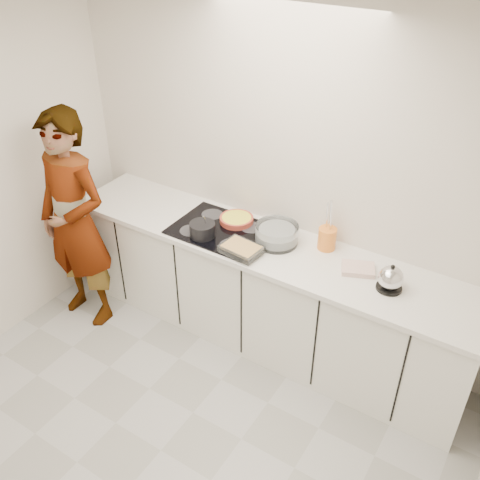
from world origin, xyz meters
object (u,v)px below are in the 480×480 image
Objects in this scene: utensil_crock at (327,238)px; cook at (75,222)px; hob at (221,230)px; mixing_bowl at (277,235)px; saucepan at (202,229)px; kettle at (391,279)px; tart_dish at (237,219)px; baking_dish at (241,249)px.

cook is (-1.80, -0.72, -0.08)m from utensil_crock.
mixing_bowl is at bearing 10.70° from hob.
hob is at bearing -169.30° from mixing_bowl.
saucepan reaches higher than hob.
kettle is at bearing 6.19° from saucepan.
tart_dish is at bearing -174.97° from utensil_crock.
cook is at bearing -158.06° from mixing_bowl.
baking_dish is 1.03m from kettle.
tart_dish is 0.19× the size of cook.
mixing_bowl is at bearing 61.75° from baking_dish.
kettle is at bearing 10.02° from baking_dish.
hob is 0.34m from baking_dish.
kettle is (1.01, 0.18, 0.04)m from baking_dish.
mixing_bowl is 0.88m from kettle.
cook is at bearing -148.58° from tart_dish.
cook is at bearing -153.79° from hob.
cook is at bearing -167.72° from kettle.
hob is 0.44m from mixing_bowl.
tart_dish is at bearing 127.38° from baking_dish.
baking_dish is (0.29, -0.18, 0.04)m from hob.
kettle is at bearing 12.16° from cook.
mixing_bowl is at bearing 174.77° from kettle.
utensil_crock reaches higher than baking_dish.
utensil_crock is at bearing 39.37° from baking_dish.
saucepan is 0.36m from baking_dish.
mixing_bowl is (0.50, 0.23, 0.00)m from saucepan.
cook reaches higher than utensil_crock.
utensil_crock is 0.09× the size of cook.
kettle reaches higher than mixing_bowl.
tart_dish is at bearing 173.38° from kettle.
utensil_crock is (0.48, 0.39, 0.04)m from baking_dish.
mixing_bowl reaches higher than baking_dish.
kettle is (1.31, 0.00, 0.07)m from hob.
saucepan is 1.03m from cook.
mixing_bowl is 1.97× the size of utensil_crock.
baking_dish is at bearing 13.86° from cook.
kettle reaches higher than hob.
kettle is 1.23× the size of utensil_crock.
baking_dish is at bearing -31.47° from hob.
cook is (-1.03, -0.51, -0.01)m from hob.
cook is at bearing -166.02° from baking_dish.
cook reaches higher than hob.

